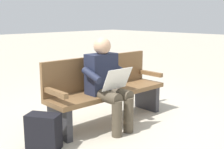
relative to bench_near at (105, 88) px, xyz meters
name	(u,v)px	position (x,y,z in m)	size (l,w,h in m)	color
ground_plane	(109,121)	(0.00, 0.07, -0.46)	(40.00, 40.00, 0.00)	#B7AD99
bench_near	(105,88)	(0.00, 0.00, 0.00)	(1.82, 0.54, 0.90)	brown
person_seated	(107,81)	(0.18, 0.23, 0.17)	(0.58, 0.58, 1.18)	#1E2338
backpack	(44,132)	(1.10, 0.18, -0.26)	(0.36, 0.41, 0.40)	black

